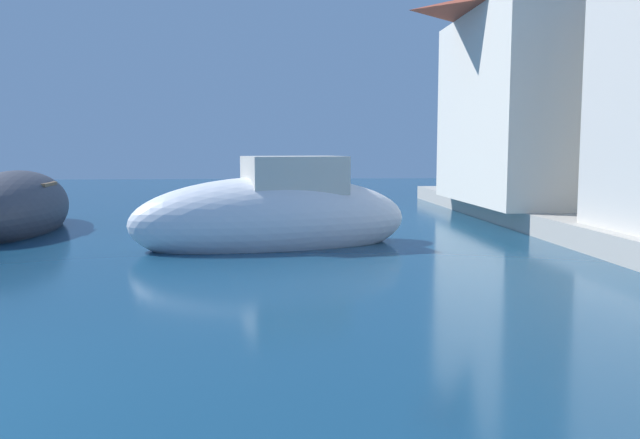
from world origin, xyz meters
name	(u,v)px	position (x,y,z in m)	size (l,w,h in m)	color
quay_promenade	(340,401)	(4.32, -0.37, 0.25)	(44.00, 32.00, 0.50)	#ADA89E
moored_boat_0	(16,209)	(-2.47, 12.13, 0.54)	(2.60, 6.34, 1.95)	#3F3F47
moored_boat_1	(275,217)	(3.96, 9.03, 0.61)	(6.29, 3.49, 2.32)	white
waterfront_building_annex	(587,86)	(13.00, 13.75, 3.85)	(7.40, 7.01, 6.57)	silver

